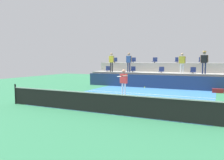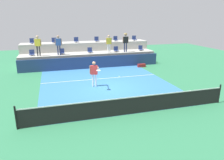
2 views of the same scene
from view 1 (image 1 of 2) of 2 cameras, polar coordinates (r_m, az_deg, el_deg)
name	(u,v)px [view 1 (image 1 of 2)]	position (r m, az deg, el deg)	size (l,w,h in m)	color
ground_plane	(133,99)	(13.64, 5.21, -4.89)	(40.00, 40.00, 0.00)	#2D754C
court_inner_paint	(138,97)	(14.57, 6.57, -4.25)	(9.00, 10.00, 0.01)	teal
court_service_line	(144,94)	(15.88, 8.20, -3.49)	(9.00, 0.06, 0.00)	white
tennis_net	(101,102)	(9.95, -2.79, -5.65)	(10.48, 0.08, 1.07)	black
sponsor_backboard	(157,82)	(19.26, 11.39, -0.42)	(13.00, 0.16, 1.10)	navy
seating_tier_lower	(161,80)	(20.52, 12.27, 0.10)	(13.00, 1.80, 1.25)	#ADAAA3
seating_tier_upper	(166,74)	(22.24, 13.34, 1.55)	(13.00, 1.80, 2.10)	#ADAAA3
stadium_chair_lower_far_left	(108,69)	(22.20, -1.14, 2.75)	(0.44, 0.40, 0.52)	#2D2D33
stadium_chair_lower_left	(133,70)	(21.15, 5.30, 2.61)	(0.44, 0.40, 0.52)	#2D2D33
stadium_chair_lower_center	(161,70)	(20.39, 12.35, 2.43)	(0.44, 0.40, 0.52)	#2D2D33
stadium_chair_lower_right	(193,71)	(19.96, 19.78, 2.20)	(0.44, 0.40, 0.52)	#2D2D33
stadium_chair_upper_far_left	(115,60)	(23.81, 0.75, 4.94)	(0.44, 0.40, 0.52)	#2D2D33
stadium_chair_upper_left	(133,60)	(23.03, 5.42, 4.92)	(0.44, 0.40, 0.52)	#2D2D33
stadium_chair_upper_mid_left	(155,61)	(22.38, 10.76, 4.85)	(0.44, 0.40, 0.52)	#2D2D33
stadium_chair_upper_mid_right	(177,61)	(21.93, 16.17, 4.74)	(0.44, 0.40, 0.52)	#2D2D33
stadium_chair_upper_right	(201,61)	(21.70, 21.63, 4.59)	(0.44, 0.40, 0.52)	#2D2D33
tennis_player	(124,80)	(14.47, 2.92, 0.00)	(0.60, 1.28, 1.75)	white
spectator_leaning_on_rail	(111,60)	(21.57, -0.14, 5.02)	(0.62, 0.28, 1.79)	#2D2D33
spectator_in_white	(129,60)	(20.87, 4.27, 4.96)	(0.61, 0.28, 1.77)	navy
spectator_in_grey	(182,61)	(19.67, 17.24, 4.57)	(0.59, 0.23, 1.69)	white
spectator_with_hat	(204,60)	(19.50, 22.24, 4.79)	(0.61, 0.43, 1.84)	navy
tennis_ball	(145,87)	(13.41, 8.22, -1.82)	(0.07, 0.07, 0.07)	#CCE033
equipment_bag	(218,91)	(17.94, 25.14, -2.48)	(0.76, 0.28, 0.30)	maroon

